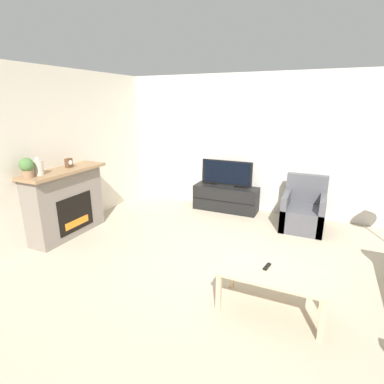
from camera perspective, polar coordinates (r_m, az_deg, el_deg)
The scene contains 12 objects.
ground_plane at distance 4.18m, azimuth 6.75°, elevation -14.47°, with size 24.00×24.00×0.00m, color tan.
wall_back at distance 6.08m, azimuth 14.49°, elevation 8.59°, with size 12.00×0.06×2.70m.
wall_left at distance 5.37m, azimuth -25.38°, elevation 6.48°, with size 0.06×12.00×2.70m.
fireplace at distance 5.37m, azimuth -22.89°, elevation -1.78°, with size 0.51×1.43×1.13m.
mantel_vase_left at distance 4.92m, azimuth -27.25°, elevation 4.25°, with size 0.14×0.14×0.26m.
mantel_clock at distance 5.30m, azimuth -22.42°, elevation 5.13°, with size 0.08×0.11×0.15m.
potted_plant at distance 4.81m, azimuth -28.95°, elevation 4.23°, with size 0.20×0.20×0.29m.
tv_stand at distance 6.22m, azimuth 6.46°, elevation -1.19°, with size 1.31×0.44×0.51m.
tv at distance 6.08m, azimuth 6.61°, elevation 3.32°, with size 1.04×0.18×0.54m.
armchair at distance 5.65m, azimuth 20.42°, elevation -3.58°, with size 0.70×0.76×0.92m.
coffee_table at distance 3.36m, azimuth 15.09°, elevation -15.32°, with size 1.09×0.55×0.47m.
remote at distance 3.38m, azimuth 14.11°, elevation -13.60°, with size 0.07×0.15×0.02m.
Camera 1 is at (1.02, -3.43, 2.17)m, focal length 28.00 mm.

